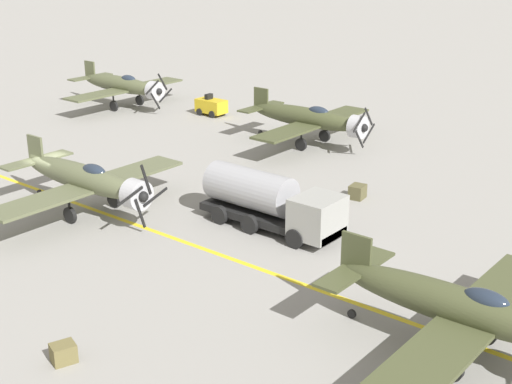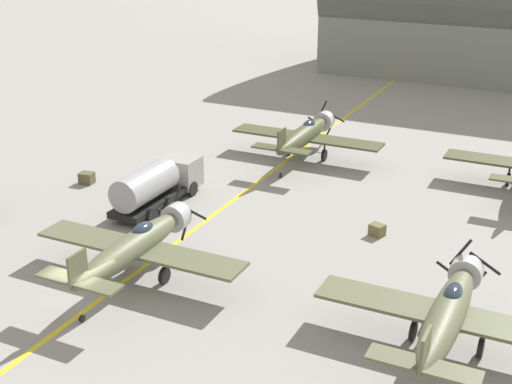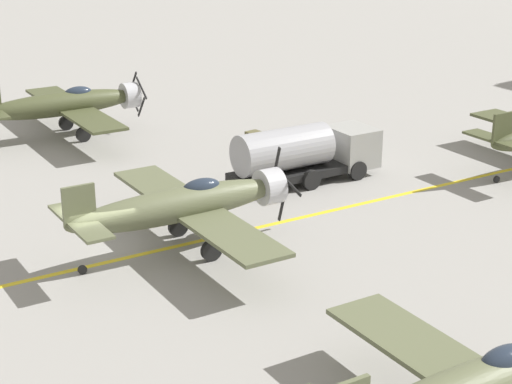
{
  "view_description": "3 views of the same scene",
  "coord_description": "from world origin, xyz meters",
  "px_view_note": "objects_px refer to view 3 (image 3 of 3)",
  "views": [
    {
      "loc": [
        23.11,
        33.9,
        14.49
      ],
      "look_at": [
        -4.35,
        11.6,
        1.69
      ],
      "focal_mm": 50.0,
      "sensor_mm": 36.0,
      "label": 1
    },
    {
      "loc": [
        20.81,
        -23.53,
        18.47
      ],
      "look_at": [
        3.67,
        11.66,
        2.71
      ],
      "focal_mm": 50.0,
      "sensor_mm": 36.0,
      "label": 2
    },
    {
      "loc": [
        29.91,
        -10.79,
        14.31
      ],
      "look_at": [
        -0.01,
        7.37,
        1.69
      ],
      "focal_mm": 60.0,
      "sensor_mm": 36.0,
      "label": 3
    }
  ],
  "objects_px": {
    "airplane_mid_center": "(186,204)",
    "supply_crate_mid_lane": "(255,139)",
    "fuel_tanker": "(305,153)",
    "airplane_mid_left": "(67,104)"
  },
  "relations": [
    {
      "from": "fuel_tanker",
      "to": "supply_crate_mid_lane",
      "type": "relative_size",
      "value": 8.25
    },
    {
      "from": "airplane_mid_left",
      "to": "supply_crate_mid_lane",
      "type": "bearing_deg",
      "value": 53.15
    },
    {
      "from": "fuel_tanker",
      "to": "airplane_mid_left",
      "type": "bearing_deg",
      "value": -152.13
    },
    {
      "from": "airplane_mid_left",
      "to": "airplane_mid_center",
      "type": "distance_m",
      "value": 18.87
    },
    {
      "from": "airplane_mid_left",
      "to": "supply_crate_mid_lane",
      "type": "distance_m",
      "value": 11.46
    },
    {
      "from": "airplane_mid_center",
      "to": "fuel_tanker",
      "type": "height_order",
      "value": "airplane_mid_center"
    },
    {
      "from": "fuel_tanker",
      "to": "supply_crate_mid_lane",
      "type": "distance_m",
      "value": 6.96
    },
    {
      "from": "fuel_tanker",
      "to": "airplane_mid_center",
      "type": "bearing_deg",
      "value": -62.97
    },
    {
      "from": "airplane_mid_center",
      "to": "supply_crate_mid_lane",
      "type": "bearing_deg",
      "value": 138.33
    },
    {
      "from": "airplane_mid_left",
      "to": "fuel_tanker",
      "type": "distance_m",
      "value": 16.03
    }
  ]
}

